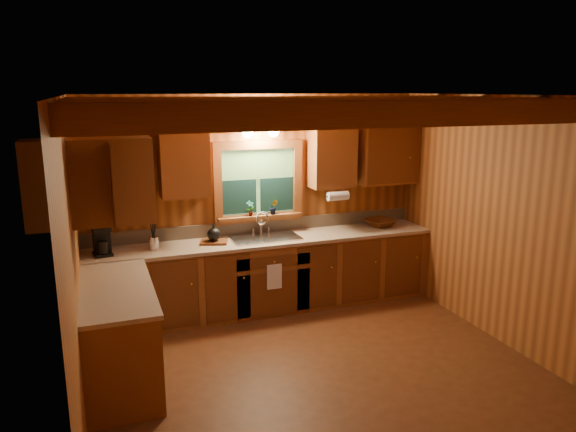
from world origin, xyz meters
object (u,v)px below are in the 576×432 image
(sink, at_px, (265,242))
(wicker_basket, at_px, (380,223))
(cutting_board, at_px, (214,242))
(coffee_maker, at_px, (102,241))

(sink, distance_m, wicker_basket, 1.60)
(cutting_board, bearing_deg, sink, 17.55)
(sink, height_order, cutting_board, sink)
(coffee_maker, bearing_deg, wicker_basket, -10.77)
(cutting_board, relative_size, wicker_basket, 0.81)
(cutting_board, distance_m, wicker_basket, 2.23)
(coffee_maker, height_order, wicker_basket, coffee_maker)
(sink, distance_m, cutting_board, 0.63)
(sink, xyz_separation_m, wicker_basket, (1.60, 0.04, 0.09))
(coffee_maker, bearing_deg, sink, -10.91)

